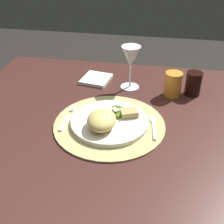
% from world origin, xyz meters
% --- Properties ---
extents(dining_table, '(1.27, 0.96, 0.71)m').
position_xyz_m(dining_table, '(0.00, 0.00, 0.58)').
color(dining_table, '#41221D').
rests_on(dining_table, ground).
extents(placemat, '(0.37, 0.37, 0.01)m').
position_xyz_m(placemat, '(-0.07, -0.02, 0.72)').
color(placemat, tan).
rests_on(placemat, dining_table).
extents(dinner_plate, '(0.26, 0.26, 0.02)m').
position_xyz_m(dinner_plate, '(-0.07, -0.02, 0.73)').
color(dinner_plate, white).
rests_on(dinner_plate, placemat).
extents(pasta_serving, '(0.09, 0.12, 0.05)m').
position_xyz_m(pasta_serving, '(-0.09, -0.06, 0.76)').
color(pasta_serving, '#DEC46B').
rests_on(pasta_serving, dinner_plate).
extents(salad_greens, '(0.08, 0.07, 0.02)m').
position_xyz_m(salad_greens, '(-0.05, 0.02, 0.74)').
color(salad_greens, '#3A5C11').
rests_on(salad_greens, dinner_plate).
extents(bread_piece, '(0.07, 0.06, 0.02)m').
position_xyz_m(bread_piece, '(-0.01, 0.01, 0.74)').
color(bread_piece, tan).
rests_on(bread_piece, dinner_plate).
extents(fork, '(0.02, 0.16, 0.00)m').
position_xyz_m(fork, '(-0.22, -0.02, 0.72)').
color(fork, silver).
rests_on(fork, placemat).
extents(spoon, '(0.03, 0.13, 0.01)m').
position_xyz_m(spoon, '(0.07, 0.00, 0.72)').
color(spoon, silver).
rests_on(spoon, placemat).
extents(napkin, '(0.13, 0.14, 0.01)m').
position_xyz_m(napkin, '(-0.19, 0.29, 0.72)').
color(napkin, white).
rests_on(napkin, dining_table).
extents(wine_glass, '(0.08, 0.08, 0.17)m').
position_xyz_m(wine_glass, '(-0.04, 0.25, 0.84)').
color(wine_glass, silver).
rests_on(wine_glass, dining_table).
extents(amber_tumbler, '(0.07, 0.07, 0.10)m').
position_xyz_m(amber_tumbler, '(0.13, 0.22, 0.76)').
color(amber_tumbler, orange).
rests_on(amber_tumbler, dining_table).
extents(dark_tumbler, '(0.06, 0.06, 0.09)m').
position_xyz_m(dark_tumbler, '(0.21, 0.24, 0.76)').
color(dark_tumbler, black).
rests_on(dark_tumbler, dining_table).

